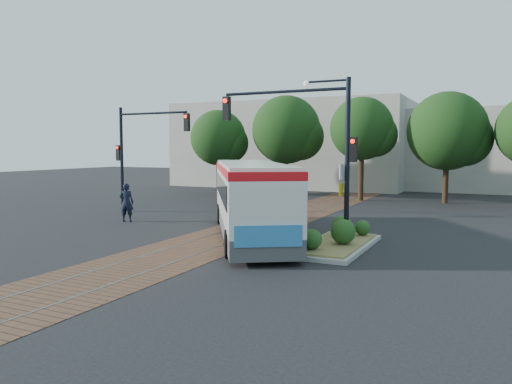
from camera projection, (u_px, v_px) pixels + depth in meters
ground at (234, 234)px, 21.33m from camera, size 120.00×120.00×0.00m
trackbed at (272, 222)px, 24.92m from camera, size 3.60×40.00×0.02m
tree_row at (359, 132)px, 35.12m from camera, size 26.40×5.60×7.67m
warehouses at (373, 147)px, 47.03m from camera, size 40.00×13.00×8.00m
city_bus at (250, 195)px, 20.79m from camera, size 8.10×10.98×3.06m
traffic_island at (338, 239)px, 18.41m from camera, size 2.20×5.20×1.13m
signal_pole_main at (315, 135)px, 18.57m from camera, size 5.49×0.46×6.00m
signal_pole_left at (137, 145)px, 28.19m from camera, size 4.99×0.34×6.00m
officer at (126, 202)px, 24.93m from camera, size 0.83×0.71×1.93m
parked_car at (248, 198)px, 31.23m from camera, size 4.14×1.96×1.16m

